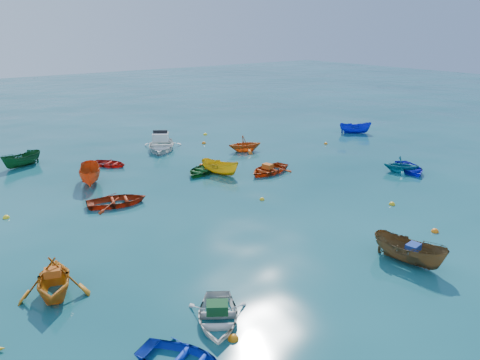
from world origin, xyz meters
TOP-DOWN VIEW (x-y plane):
  - ground at (0.00, 0.00)m, footprint 160.00×160.00m
  - dinghy_white_near at (-8.95, -5.69)m, footprint 3.36×3.58m
  - sampan_brown_mid at (-0.22, -7.10)m, footprint 1.67×3.35m
  - dinghy_blue_se at (11.09, 0.52)m, footprint 3.56×3.85m
  - dinghy_orange_w at (-12.85, -0.73)m, footprint 3.40×3.65m
  - sampan_yellow_mid at (0.40, 7.76)m, footprint 2.08×3.07m
  - dinghy_green_e at (-0.50, 8.69)m, footprint 3.58×3.25m
  - dinghy_cyan_se at (10.47, 0.76)m, footprint 2.92×2.99m
  - dinghy_red_nw at (-7.37, 6.58)m, footprint 3.73×3.08m
  - sampan_orange_n at (-7.19, 11.12)m, footprint 2.43×3.61m
  - dinghy_red_ne at (3.17, 6.03)m, footprint 3.66×2.94m
  - sampan_blue_far at (17.41, 10.56)m, footprint 2.88×2.69m
  - dinghy_red_far at (-4.80, 14.07)m, footprint 2.96×3.17m
  - dinghy_orange_far at (5.32, 11.47)m, footprint 3.21×2.99m
  - sampan_green_far at (-9.77, 17.58)m, footprint 3.16×2.04m
  - motorboat_white at (0.26, 15.88)m, footprint 4.99×5.33m
  - tarp_green_a at (-8.89, -5.61)m, footprint 0.91×0.87m
  - tarp_blue_a at (-0.19, -7.24)m, footprint 0.67×0.55m
  - tarp_orange_a at (-12.83, -0.68)m, footprint 0.69×0.61m
  - tarp_orange_b at (3.07, 6.01)m, footprint 0.60×0.73m
  - buoy_or_a at (-9.08, -6.77)m, footprint 0.36×0.36m
  - buoy_ye_a at (4.88, -2.60)m, footprint 0.35×0.35m
  - buoy_or_b at (3.51, -6.06)m, footprint 0.36×0.36m
  - buoy_or_c at (0.44, 10.18)m, footprint 0.30×0.30m
  - buoy_ye_c at (-0.43, 2.33)m, footprint 0.29×0.29m
  - buoy_or_d at (12.19, 9.28)m, footprint 0.31×0.31m
  - buoy_ye_d at (-12.73, 8.23)m, footprint 0.34×0.34m
  - buoy_or_e at (4.08, 15.54)m, footprint 0.35×0.35m
  - buoy_ye_e at (5.94, 18.21)m, footprint 0.35×0.35m

SIDE VIEW (x-z plane):
  - ground at x=0.00m, z-range 0.00..0.00m
  - dinghy_white_near at x=-8.95m, z-range -0.30..0.30m
  - sampan_brown_mid at x=-0.22m, z-range -0.62..0.62m
  - dinghy_blue_se at x=11.09m, z-range -0.33..0.33m
  - dinghy_orange_w at x=-12.85m, z-range -0.78..0.78m
  - sampan_yellow_mid at x=0.40m, z-range -0.56..0.56m
  - dinghy_green_e at x=-0.50m, z-range -0.30..0.30m
  - dinghy_cyan_se at x=10.47m, z-range -0.60..0.60m
  - dinghy_red_nw at x=-7.37m, z-range -0.34..0.34m
  - sampan_orange_n at x=-7.19m, z-range -0.65..0.65m
  - dinghy_red_ne at x=3.17m, z-range -0.34..0.34m
  - sampan_blue_far at x=17.41m, z-range -0.55..0.55m
  - dinghy_red_far at x=-4.80m, z-range -0.27..0.27m
  - dinghy_orange_far at x=5.32m, z-range -0.69..0.69m
  - sampan_green_far at x=-9.77m, z-range -0.57..0.57m
  - motorboat_white at x=0.26m, z-range -0.75..0.75m
  - buoy_or_a at x=-9.08m, z-range -0.18..0.18m
  - buoy_ye_a at x=4.88m, z-range -0.17..0.17m
  - buoy_or_b at x=3.51m, z-range -0.18..0.18m
  - buoy_or_c at x=0.44m, z-range -0.15..0.15m
  - buoy_ye_c at x=-0.43m, z-range -0.15..0.15m
  - buoy_or_d at x=12.19m, z-range -0.15..0.15m
  - buoy_ye_d at x=-12.73m, z-range -0.17..0.17m
  - buoy_or_e at x=4.08m, z-range -0.18..0.18m
  - buoy_ye_e at x=5.94m, z-range -0.18..0.18m
  - tarp_green_a at x=-8.89m, z-range 0.30..0.66m
  - tarp_orange_b at x=3.07m, z-range 0.34..0.65m
  - tarp_blue_a at x=-0.19m, z-range 0.62..0.92m
  - tarp_orange_a at x=-12.83m, z-range 0.78..1.06m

